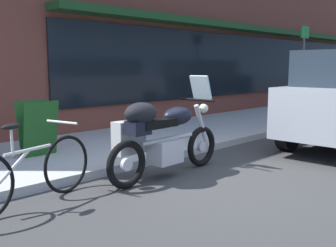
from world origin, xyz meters
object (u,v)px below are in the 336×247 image
Objects in this scene: touring_motorcycle at (159,135)px; sandwich_board_sign at (38,128)px; parking_sign_pole at (303,63)px; parked_bicycle at (29,173)px.

sandwich_board_sign is (-0.79, 1.96, -0.04)m from touring_motorcycle.
touring_motorcycle is 7.01m from parking_sign_pole.
parking_sign_pole reaches higher than parked_bicycle.
touring_motorcycle reaches higher than parked_bicycle.
parking_sign_pole is at bearing 7.77° from parked_bicycle.
parked_bicycle is 8.73m from parking_sign_pole.
touring_motorcycle reaches higher than sandwich_board_sign.
sandwich_board_sign is (0.97, 1.76, 0.17)m from parked_bicycle.
touring_motorcycle is at bearing -168.71° from parking_sign_pole.
parked_bicycle is 2.02× the size of sandwich_board_sign.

